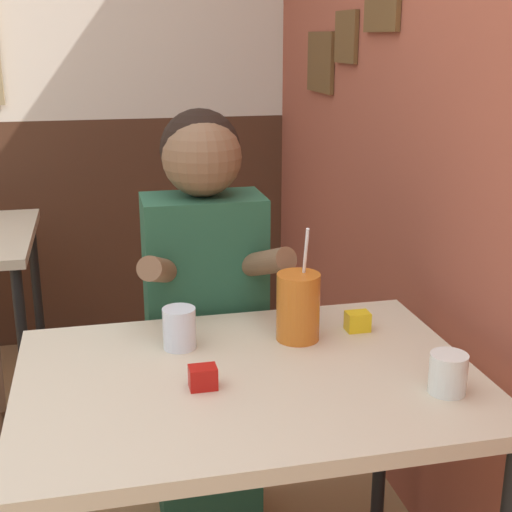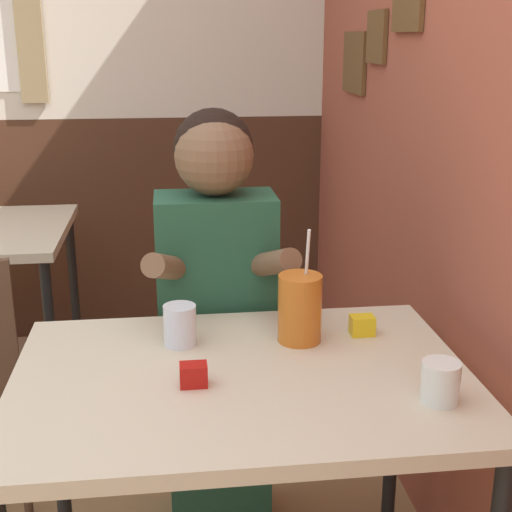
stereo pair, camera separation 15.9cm
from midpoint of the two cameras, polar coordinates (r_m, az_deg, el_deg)
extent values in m
cube|color=#9E4C38|center=(2.43, 8.44, 14.08)|extent=(0.06, 4.40, 2.70)
cube|color=brown|center=(2.68, 5.47, 17.05)|extent=(0.02, 0.21, 0.18)
cube|color=brown|center=(2.96, 3.59, 15.21)|extent=(0.02, 0.30, 0.23)
cube|color=#472819|center=(3.63, -17.09, 1.66)|extent=(5.28, 0.06, 1.10)
cube|color=beige|center=(1.63, -3.41, -10.02)|extent=(1.03, 0.74, 0.04)
cylinder|color=black|center=(2.10, -18.24, -15.91)|extent=(0.04, 0.04, 0.71)
cylinder|color=black|center=(2.21, 7.95, -13.50)|extent=(0.04, 0.04, 0.71)
cylinder|color=black|center=(2.75, -19.62, -7.88)|extent=(0.04, 0.04, 0.71)
cylinder|color=black|center=(3.38, -18.40, -3.04)|extent=(0.04, 0.04, 0.71)
cylinder|color=#4C3323|center=(2.69, -21.33, -11.96)|extent=(0.03, 0.03, 0.44)
cylinder|color=#4C3323|center=(2.38, -21.21, -16.03)|extent=(0.03, 0.03, 0.44)
cube|color=#235138|center=(2.31, -5.88, -15.36)|extent=(0.31, 0.20, 0.47)
cube|color=#235138|center=(2.07, -6.32, -3.05)|extent=(0.34, 0.20, 0.58)
sphere|color=black|center=(2.00, -6.80, 8.46)|extent=(0.22, 0.22, 0.22)
sphere|color=brown|center=(1.97, -6.70, 7.87)|extent=(0.22, 0.22, 0.22)
cylinder|color=brown|center=(1.89, -10.04, -1.16)|extent=(0.14, 0.27, 0.15)
cylinder|color=brown|center=(1.92, -1.92, -0.61)|extent=(0.14, 0.27, 0.15)
cylinder|color=#C6661E|center=(1.77, 0.81, -4.14)|extent=(0.11, 0.11, 0.17)
cylinder|color=white|center=(1.73, 1.35, 0.11)|extent=(0.01, 0.04, 0.14)
cylinder|color=silver|center=(1.75, -8.77, -5.78)|extent=(0.08, 0.08, 0.10)
cylinder|color=silver|center=(1.56, 12.29, -9.22)|extent=(0.08, 0.08, 0.09)
cube|color=#B7140F|center=(1.56, -7.23, -9.68)|extent=(0.06, 0.04, 0.05)
cube|color=yellow|center=(1.85, 5.69, -5.27)|extent=(0.06, 0.04, 0.05)
camera|label=1|loc=(0.08, -92.71, -0.84)|focal=50.00mm
camera|label=2|loc=(0.08, 87.29, 0.84)|focal=50.00mm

